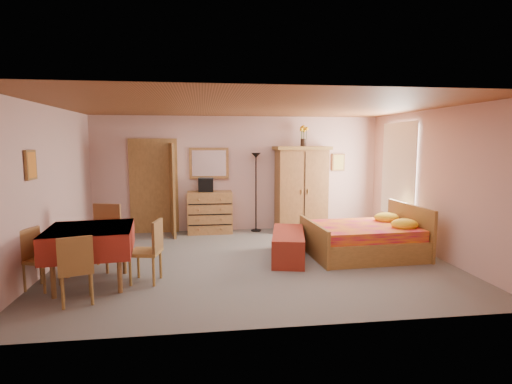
{
  "coord_description": "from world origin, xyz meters",
  "views": [
    {
      "loc": [
        -0.83,
        -6.58,
        2.02
      ],
      "look_at": [
        0.1,
        0.3,
        1.15
      ],
      "focal_mm": 28.0,
      "sensor_mm": 36.0,
      "label": 1
    }
  ],
  "objects": [
    {
      "name": "floor",
      "position": [
        0.0,
        0.0,
        0.0
      ],
      "size": [
        6.5,
        6.5,
        0.0
      ],
      "primitive_type": "plane",
      "color": "slate",
      "rests_on": "ground"
    },
    {
      "name": "ceiling",
      "position": [
        0.0,
        0.0,
        2.6
      ],
      "size": [
        6.5,
        6.5,
        0.0
      ],
      "primitive_type": "plane",
      "rotation": [
        3.14,
        0.0,
        0.0
      ],
      "color": "brown",
      "rests_on": "wall_back"
    },
    {
      "name": "wall_back",
      "position": [
        0.0,
        2.5,
        1.3
      ],
      "size": [
        6.5,
        0.1,
        2.6
      ],
      "primitive_type": "cube",
      "color": "#C69A90",
      "rests_on": "floor"
    },
    {
      "name": "wall_front",
      "position": [
        0.0,
        -2.5,
        1.3
      ],
      "size": [
        6.5,
        0.1,
        2.6
      ],
      "primitive_type": "cube",
      "color": "#C69A90",
      "rests_on": "floor"
    },
    {
      "name": "wall_left",
      "position": [
        -3.25,
        0.0,
        1.3
      ],
      "size": [
        0.1,
        5.0,
        2.6
      ],
      "primitive_type": "cube",
      "color": "#C69A90",
      "rests_on": "floor"
    },
    {
      "name": "wall_right",
      "position": [
        3.25,
        0.0,
        1.3
      ],
      "size": [
        0.1,
        5.0,
        2.6
      ],
      "primitive_type": "cube",
      "color": "#C69A90",
      "rests_on": "floor"
    },
    {
      "name": "doorway",
      "position": [
        -1.9,
        2.47,
        1.02
      ],
      "size": [
        1.06,
        0.12,
        2.15
      ],
      "primitive_type": "cube",
      "color": "#9E6B35",
      "rests_on": "floor"
    },
    {
      "name": "window",
      "position": [
        3.21,
        1.2,
        1.45
      ],
      "size": [
        0.08,
        1.4,
        1.95
      ],
      "primitive_type": "cube",
      "color": "white",
      "rests_on": "wall_right"
    },
    {
      "name": "picture_left",
      "position": [
        -3.22,
        -0.6,
        1.7
      ],
      "size": [
        0.04,
        0.32,
        0.42
      ],
      "primitive_type": "cube",
      "color": "orange",
      "rests_on": "wall_left"
    },
    {
      "name": "picture_back",
      "position": [
        2.35,
        2.47,
        1.55
      ],
      "size": [
        0.3,
        0.04,
        0.4
      ],
      "primitive_type": "cube",
      "color": "#D8BF59",
      "rests_on": "wall_back"
    },
    {
      "name": "chest_of_drawers",
      "position": [
        -0.67,
        2.25,
        0.46
      ],
      "size": [
        0.98,
        0.49,
        0.93
      ],
      "primitive_type": "cube",
      "rotation": [
        0.0,
        0.0,
        0.0
      ],
      "color": "#A36A37",
      "rests_on": "floor"
    },
    {
      "name": "wall_mirror",
      "position": [
        -0.67,
        2.46,
        1.55
      ],
      "size": [
        0.88,
        0.09,
        0.69
      ],
      "primitive_type": "cube",
      "rotation": [
        0.0,
        0.0,
        -0.05
      ],
      "color": "white",
      "rests_on": "wall_back"
    },
    {
      "name": "stereo",
      "position": [
        -0.76,
        2.29,
        1.08
      ],
      "size": [
        0.33,
        0.25,
        0.31
      ],
      "primitive_type": "cube",
      "rotation": [
        0.0,
        0.0,
        -0.03
      ],
      "color": "black",
      "rests_on": "chest_of_drawers"
    },
    {
      "name": "floor_lamp",
      "position": [
        0.37,
        2.29,
        0.89
      ],
      "size": [
        0.28,
        0.28,
        1.78
      ],
      "primitive_type": "cube",
      "rotation": [
        0.0,
        0.0,
        0.25
      ],
      "color": "black",
      "rests_on": "floor"
    },
    {
      "name": "wardrobe",
      "position": [
        1.39,
        2.19,
        0.96
      ],
      "size": [
        1.26,
        0.69,
        1.93
      ],
      "primitive_type": "cube",
      "rotation": [
        0.0,
        0.0,
        0.05
      ],
      "color": "#905C30",
      "rests_on": "floor"
    },
    {
      "name": "sunflower_vase",
      "position": [
        1.44,
        2.25,
        2.16
      ],
      "size": [
        0.2,
        0.2,
        0.47
      ],
      "primitive_type": "cube",
      "rotation": [
        0.0,
        0.0,
        0.05
      ],
      "color": "yellow",
      "rests_on": "wardrobe"
    },
    {
      "name": "bed",
      "position": [
        2.0,
        0.1,
        0.45
      ],
      "size": [
        2.0,
        1.61,
        0.89
      ],
      "primitive_type": "cube",
      "rotation": [
        0.0,
        0.0,
        0.05
      ],
      "color": "#BE1245",
      "rests_on": "floor"
    },
    {
      "name": "bench",
      "position": [
        0.63,
        0.06,
        0.24
      ],
      "size": [
        0.82,
        1.5,
        0.47
      ],
      "primitive_type": "cube",
      "rotation": [
        0.0,
        0.0,
        -0.22
      ],
      "color": "maroon",
      "rests_on": "floor"
    },
    {
      "name": "dining_table",
      "position": [
        -2.41,
        -0.84,
        0.42
      ],
      "size": [
        1.25,
        1.25,
        0.83
      ],
      "primitive_type": "cube",
      "rotation": [
        0.0,
        0.0,
        0.11
      ],
      "color": "maroon",
      "rests_on": "floor"
    },
    {
      "name": "chair_south",
      "position": [
        -2.42,
        -1.47,
        0.44
      ],
      "size": [
        0.51,
        0.51,
        0.89
      ],
      "primitive_type": "cube",
      "rotation": [
        0.0,
        0.0,
        0.31
      ],
      "color": "olive",
      "rests_on": "floor"
    },
    {
      "name": "chair_north",
      "position": [
        -2.44,
        -0.11,
        0.51
      ],
      "size": [
        0.58,
        0.58,
        1.03
      ],
      "primitive_type": "cube",
      "rotation": [
        0.0,
        0.0,
        2.85
      ],
      "color": "#9C6835",
      "rests_on": "floor"
    },
    {
      "name": "chair_west",
      "position": [
        -3.04,
        -0.9,
        0.42
      ],
      "size": [
        0.49,
        0.49,
        0.84
      ],
      "primitive_type": "cube",
      "rotation": [
        0.0,
        0.0,
        -1.91
      ],
      "color": "olive",
      "rests_on": "floor"
    },
    {
      "name": "chair_east",
      "position": [
        -1.66,
        -0.82,
        0.46
      ],
      "size": [
        0.48,
        0.48,
        0.91
      ],
      "primitive_type": "cube",
      "rotation": [
        0.0,
        0.0,
        1.38
      ],
      "color": "#A47837",
      "rests_on": "floor"
    }
  ]
}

